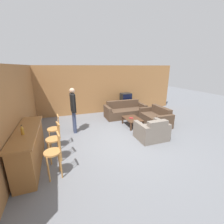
% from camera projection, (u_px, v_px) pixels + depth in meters
% --- Properties ---
extents(ground_plane, '(24.00, 24.00, 0.00)m').
position_uv_depth(ground_plane, '(124.00, 141.00, 5.33)').
color(ground_plane, slate).
extents(wall_back, '(9.40, 0.08, 2.60)m').
position_uv_depth(wall_back, '(98.00, 90.00, 8.27)').
color(wall_back, '#9E6B3D').
rests_on(wall_back, ground_plane).
extents(wall_left, '(0.08, 8.68, 2.60)m').
position_uv_depth(wall_left, '(23.00, 104.00, 5.13)').
color(wall_left, '#9E6B3D').
rests_on(wall_left, ground_plane).
extents(bar_counter, '(0.55, 2.20, 1.01)m').
position_uv_depth(bar_counter, '(30.00, 147.00, 3.92)').
color(bar_counter, brown).
rests_on(bar_counter, ground_plane).
extents(bar_chair_near, '(0.45, 0.45, 1.09)m').
position_uv_depth(bar_chair_near, '(54.00, 155.00, 3.45)').
color(bar_chair_near, '#B77F42').
rests_on(bar_chair_near, ground_plane).
extents(bar_chair_mid, '(0.47, 0.47, 1.09)m').
position_uv_depth(bar_chair_mid, '(54.00, 142.00, 4.07)').
color(bar_chair_mid, '#B77F42').
rests_on(bar_chair_mid, ground_plane).
extents(bar_chair_far, '(0.42, 0.42, 1.09)m').
position_uv_depth(bar_chair_far, '(54.00, 131.00, 4.72)').
color(bar_chair_far, '#B77F42').
rests_on(bar_chair_far, ground_plane).
extents(couch_far, '(2.09, 0.90, 0.82)m').
position_uv_depth(couch_far, '(125.00, 111.00, 7.82)').
color(couch_far, '#4C3828').
rests_on(couch_far, ground_plane).
extents(armchair_near, '(1.03, 0.85, 0.80)m').
position_uv_depth(armchair_near, '(152.00, 132.00, 5.38)').
color(armchair_near, '#70665B').
rests_on(armchair_near, ground_plane).
extents(loveseat_right, '(0.83, 1.53, 0.79)m').
position_uv_depth(loveseat_right, '(156.00, 118.00, 6.83)').
color(loveseat_right, '#4C3828').
rests_on(loveseat_right, ground_plane).
extents(coffee_table, '(0.64, 0.94, 0.36)m').
position_uv_depth(coffee_table, '(132.00, 119.00, 6.57)').
color(coffee_table, '#472D1E').
rests_on(coffee_table, ground_plane).
extents(tv_unit, '(1.05, 0.54, 0.59)m').
position_uv_depth(tv_unit, '(126.00, 107.00, 8.73)').
color(tv_unit, black).
rests_on(tv_unit, ground_plane).
extents(tv, '(0.59, 0.44, 0.49)m').
position_uv_depth(tv, '(126.00, 97.00, 8.57)').
color(tv, black).
rests_on(tv, tv_unit).
extents(bottle, '(0.07, 0.07, 0.24)m').
position_uv_depth(bottle, '(22.00, 130.00, 3.48)').
color(bottle, '#B27A23').
rests_on(bottle, bar_counter).
extents(book_on_table, '(0.21, 0.19, 0.03)m').
position_uv_depth(book_on_table, '(131.00, 118.00, 6.53)').
color(book_on_table, maroon).
rests_on(book_on_table, coffee_table).
extents(person_by_window, '(0.20, 0.54, 1.78)m').
position_uv_depth(person_by_window, '(73.00, 108.00, 5.74)').
color(person_by_window, '#384260').
rests_on(person_by_window, ground_plane).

